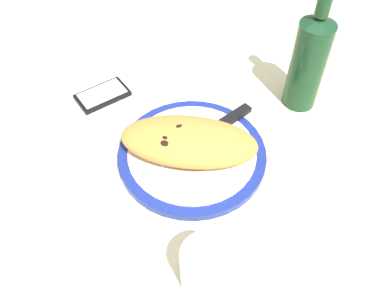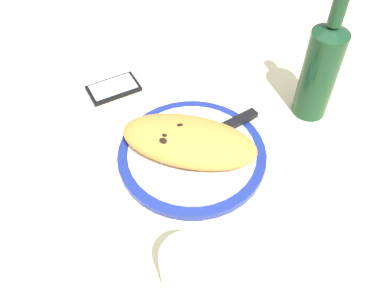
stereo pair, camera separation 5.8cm
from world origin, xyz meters
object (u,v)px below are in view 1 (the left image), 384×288
at_px(plate, 192,154).
at_px(smartphone, 102,95).
at_px(knife, 220,126).
at_px(water_glass, 207,270).
at_px(fork, 214,171).
at_px(wine_bottle, 309,60).
at_px(calzone, 189,142).

bearing_deg(plate, smartphone, 137.12).
height_order(knife, water_glass, water_glass).
height_order(plate, knife, knife).
bearing_deg(smartphone, fork, -44.76).
distance_m(plate, wine_bottle, 0.30).
distance_m(plate, fork, 0.06).
xyz_separation_m(calzone, smartphone, (-0.19, 0.18, -0.04)).
xyz_separation_m(knife, wine_bottle, (0.18, 0.09, 0.09)).
relative_size(calzone, wine_bottle, 0.97).
bearing_deg(knife, calzone, -136.66).
relative_size(knife, wine_bottle, 0.67).
height_order(plate, water_glass, water_glass).
bearing_deg(smartphone, wine_bottle, -3.86).
distance_m(plate, water_glass, 0.25).
relative_size(plate, calzone, 1.04).
height_order(knife, smartphone, knife).
bearing_deg(water_glass, plate, 93.10).
distance_m(knife, wine_bottle, 0.22).
height_order(calzone, knife, calzone).
relative_size(plate, fork, 1.61).
xyz_separation_m(calzone, fork, (0.04, -0.05, -0.03)).
height_order(plate, fork, fork).
distance_m(fork, smartphone, 0.32).
relative_size(plate, smartphone, 2.20).
height_order(knife, wine_bottle, wine_bottle).
bearing_deg(calzone, plate, 17.13).
bearing_deg(wine_bottle, fork, -135.05).
relative_size(knife, smartphone, 1.46).
bearing_deg(fork, wine_bottle, 44.95).
distance_m(calzone, smartphone, 0.26).
bearing_deg(fork, smartphone, 135.24).
relative_size(smartphone, wine_bottle, 0.46).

